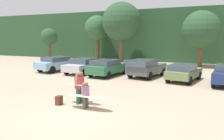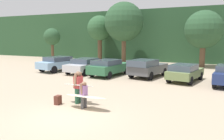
{
  "view_description": "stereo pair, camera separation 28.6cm",
  "coord_description": "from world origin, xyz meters",
  "px_view_note": "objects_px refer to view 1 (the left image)",
  "views": [
    {
      "loc": [
        5.25,
        -7.63,
        3.29
      ],
      "look_at": [
        -0.46,
        5.54,
        1.24
      ],
      "focal_mm": 36.04,
      "sensor_mm": 36.0,
      "label": 1
    },
    {
      "loc": [
        5.51,
        -7.51,
        3.29
      ],
      "look_at": [
        -0.46,
        5.54,
        1.24
      ],
      "focal_mm": 36.04,
      "sensor_mm": 36.0,
      "label": 2
    }
  ],
  "objects_px": {
    "parked_car_forest_green": "(108,67)",
    "parked_car_olive_green": "(184,72)",
    "parked_car_sky_blue": "(57,63)",
    "surfboard_cream": "(87,97)",
    "parked_car_dark_gray": "(146,67)",
    "person_child": "(85,93)",
    "parked_car_silver": "(83,65)",
    "surfboard_white": "(80,85)",
    "backpack_dropped": "(59,100)",
    "person_adult": "(79,85)"
  },
  "relations": [
    {
      "from": "parked_car_sky_blue",
      "to": "parked_car_silver",
      "type": "height_order",
      "value": "parked_car_sky_blue"
    },
    {
      "from": "person_child",
      "to": "person_adult",
      "type": "bearing_deg",
      "value": -34.61
    },
    {
      "from": "parked_car_forest_green",
      "to": "surfboard_cream",
      "type": "xyz_separation_m",
      "value": [
        3.07,
        -8.99,
        -0.16
      ]
    },
    {
      "from": "parked_car_forest_green",
      "to": "surfboard_cream",
      "type": "height_order",
      "value": "parked_car_forest_green"
    },
    {
      "from": "parked_car_forest_green",
      "to": "person_adult",
      "type": "xyz_separation_m",
      "value": [
        2.23,
        -8.31,
        0.16
      ]
    },
    {
      "from": "parked_car_dark_gray",
      "to": "surfboard_cream",
      "type": "xyz_separation_m",
      "value": [
        -0.21,
        -9.55,
        -0.22
      ]
    },
    {
      "from": "parked_car_sky_blue",
      "to": "backpack_dropped",
      "type": "xyz_separation_m",
      "value": [
        7.18,
        -9.44,
        -0.57
      ]
    },
    {
      "from": "parked_car_sky_blue",
      "to": "person_adult",
      "type": "height_order",
      "value": "person_adult"
    },
    {
      "from": "parked_car_silver",
      "to": "person_child",
      "type": "xyz_separation_m",
      "value": [
        5.62,
        -9.28,
        -0.02
      ]
    },
    {
      "from": "person_adult",
      "to": "person_child",
      "type": "height_order",
      "value": "person_adult"
    },
    {
      "from": "parked_car_sky_blue",
      "to": "person_child",
      "type": "height_order",
      "value": "parked_car_sky_blue"
    },
    {
      "from": "parked_car_silver",
      "to": "parked_car_forest_green",
      "type": "height_order",
      "value": "parked_car_forest_green"
    },
    {
      "from": "parked_car_sky_blue",
      "to": "surfboard_cream",
      "type": "relative_size",
      "value": 2.23
    },
    {
      "from": "person_child",
      "to": "surfboard_cream",
      "type": "bearing_deg",
      "value": 163.39
    },
    {
      "from": "person_adult",
      "to": "person_child",
      "type": "bearing_deg",
      "value": 145.39
    },
    {
      "from": "parked_car_silver",
      "to": "parked_car_dark_gray",
      "type": "relative_size",
      "value": 0.97
    },
    {
      "from": "surfboard_white",
      "to": "person_adult",
      "type": "bearing_deg",
      "value": -57.92
    },
    {
      "from": "parked_car_silver",
      "to": "person_adult",
      "type": "bearing_deg",
      "value": -148.55
    },
    {
      "from": "surfboard_cream",
      "to": "backpack_dropped",
      "type": "relative_size",
      "value": 4.74
    },
    {
      "from": "parked_car_forest_green",
      "to": "backpack_dropped",
      "type": "bearing_deg",
      "value": -164.08
    },
    {
      "from": "parked_car_sky_blue",
      "to": "surfboard_cream",
      "type": "bearing_deg",
      "value": -125.39
    },
    {
      "from": "parked_car_olive_green",
      "to": "parked_car_silver",
      "type": "bearing_deg",
      "value": 99.04
    },
    {
      "from": "parked_car_silver",
      "to": "surfboard_white",
      "type": "bearing_deg",
      "value": -148.51
    },
    {
      "from": "person_adult",
      "to": "parked_car_sky_blue",
      "type": "bearing_deg",
      "value": -40.95
    },
    {
      "from": "parked_car_silver",
      "to": "surfboard_cream",
      "type": "height_order",
      "value": "parked_car_silver"
    },
    {
      "from": "parked_car_silver",
      "to": "person_child",
      "type": "bearing_deg",
      "value": -146.96
    },
    {
      "from": "parked_car_olive_green",
      "to": "person_child",
      "type": "bearing_deg",
      "value": 170.01
    },
    {
      "from": "parked_car_silver",
      "to": "surfboard_cream",
      "type": "relative_size",
      "value": 2.01
    },
    {
      "from": "parked_car_dark_gray",
      "to": "surfboard_white",
      "type": "height_order",
      "value": "parked_car_dark_gray"
    },
    {
      "from": "parked_car_sky_blue",
      "to": "person_adult",
      "type": "bearing_deg",
      "value": -126.13
    },
    {
      "from": "parked_car_dark_gray",
      "to": "person_child",
      "type": "relative_size",
      "value": 3.43
    },
    {
      "from": "person_adult",
      "to": "backpack_dropped",
      "type": "xyz_separation_m",
      "value": [
        -0.82,
        -0.62,
        -0.7
      ]
    },
    {
      "from": "parked_car_dark_gray",
      "to": "person_adult",
      "type": "distance_m",
      "value": 8.93
    },
    {
      "from": "parked_car_sky_blue",
      "to": "parked_car_dark_gray",
      "type": "relative_size",
      "value": 1.08
    },
    {
      "from": "person_child",
      "to": "backpack_dropped",
      "type": "distance_m",
      "value": 1.6
    },
    {
      "from": "parked_car_sky_blue",
      "to": "backpack_dropped",
      "type": "relative_size",
      "value": 10.57
    },
    {
      "from": "parked_car_forest_green",
      "to": "parked_car_sky_blue",
      "type": "bearing_deg",
      "value": 91.88
    },
    {
      "from": "person_child",
      "to": "surfboard_cream",
      "type": "relative_size",
      "value": 0.6
    },
    {
      "from": "parked_car_olive_green",
      "to": "backpack_dropped",
      "type": "distance_m",
      "value": 10.23
    },
    {
      "from": "parked_car_forest_green",
      "to": "parked_car_olive_green",
      "type": "xyz_separation_m",
      "value": [
        6.41,
        -0.02,
        -0.04
      ]
    },
    {
      "from": "person_adult",
      "to": "parked_car_olive_green",
      "type": "bearing_deg",
      "value": -109.97
    },
    {
      "from": "parked_car_olive_green",
      "to": "surfboard_white",
      "type": "distance_m",
      "value": 9.33
    },
    {
      "from": "parked_car_sky_blue",
      "to": "parked_car_dark_gray",
      "type": "distance_m",
      "value": 9.05
    },
    {
      "from": "person_adult",
      "to": "surfboard_white",
      "type": "xyz_separation_m",
      "value": [
        0.05,
        -0.07,
        0.02
      ]
    },
    {
      "from": "parked_car_forest_green",
      "to": "person_child",
      "type": "xyz_separation_m",
      "value": [
        2.92,
        -8.93,
        -0.05
      ]
    },
    {
      "from": "parked_car_silver",
      "to": "parked_car_olive_green",
      "type": "distance_m",
      "value": 9.12
    },
    {
      "from": "person_child",
      "to": "parked_car_sky_blue",
      "type": "bearing_deg",
      "value": -40.49
    },
    {
      "from": "parked_car_sky_blue",
      "to": "surfboard_cream",
      "type": "xyz_separation_m",
      "value": [
        8.85,
        -9.5,
        -0.19
      ]
    },
    {
      "from": "parked_car_forest_green",
      "to": "parked_car_dark_gray",
      "type": "relative_size",
      "value": 1.05
    },
    {
      "from": "surfboard_white",
      "to": "parked_car_dark_gray",
      "type": "bearing_deg",
      "value": -99.11
    }
  ]
}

